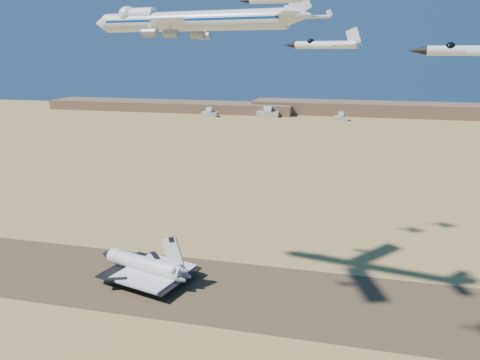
% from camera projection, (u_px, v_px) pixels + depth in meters
% --- Properties ---
extents(ground, '(1200.00, 1200.00, 0.00)m').
position_uv_depth(ground, '(197.00, 287.00, 184.19)').
color(ground, '#A38448').
rests_on(ground, ground).
extents(runway, '(600.00, 50.00, 0.06)m').
position_uv_depth(runway, '(197.00, 287.00, 184.18)').
color(runway, brown).
rests_on(runway, ground).
extents(ridgeline, '(960.00, 90.00, 18.00)m').
position_uv_depth(ridgeline, '(361.00, 110.00, 660.99)').
color(ridgeline, brown).
rests_on(ridgeline, ground).
extents(hangars, '(200.50, 29.50, 30.00)m').
position_uv_depth(hangars, '(264.00, 114.00, 645.30)').
color(hangars, '#ADAA99').
rests_on(hangars, ground).
extents(shuttle, '(44.21, 34.17, 21.64)m').
position_uv_depth(shuttle, '(145.00, 266.00, 189.41)').
color(shuttle, silver).
rests_on(shuttle, runway).
extents(carrier_747, '(79.90, 60.81, 19.83)m').
position_uv_depth(carrier_747, '(184.00, 21.00, 154.38)').
color(carrier_747, white).
extents(crew_a, '(0.61, 0.71, 1.65)m').
position_uv_depth(crew_a, '(153.00, 288.00, 182.29)').
color(crew_a, orange).
rests_on(crew_a, runway).
extents(crew_b, '(0.86, 0.95, 1.70)m').
position_uv_depth(crew_b, '(165.00, 286.00, 183.42)').
color(crew_b, orange).
rests_on(crew_b, runway).
extents(crew_c, '(1.05, 0.93, 1.61)m').
position_uv_depth(crew_c, '(155.00, 287.00, 182.71)').
color(crew_c, orange).
rests_on(crew_c, runway).
extents(chase_jet_a, '(15.25, 8.04, 3.80)m').
position_uv_depth(chase_jet_a, '(274.00, 0.00, 107.30)').
color(chase_jet_a, white).
extents(chase_jet_b, '(15.34, 8.95, 3.91)m').
position_uv_depth(chase_jet_b, '(324.00, 45.00, 89.72)').
color(chase_jet_b, white).
extents(chase_jet_c, '(16.37, 9.03, 4.09)m').
position_uv_depth(chase_jet_c, '(471.00, 50.00, 70.00)').
color(chase_jet_c, white).
extents(chase_jet_d, '(15.12, 8.16, 3.77)m').
position_uv_depth(chase_jet_d, '(276.00, 22.00, 194.15)').
color(chase_jet_d, white).
extents(chase_jet_e, '(14.92, 7.89, 3.72)m').
position_uv_depth(chase_jet_e, '(316.00, 17.00, 199.67)').
color(chase_jet_e, white).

